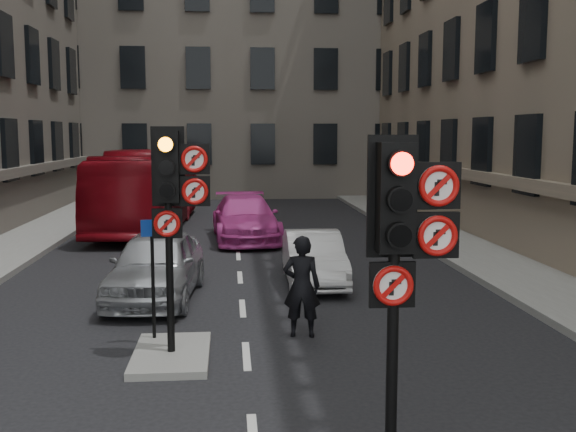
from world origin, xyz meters
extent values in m
cube|color=gray|center=(7.20, 12.00, 0.08)|extent=(3.00, 50.00, 0.16)
cube|color=gray|center=(-1.20, 5.00, 0.06)|extent=(1.20, 2.00, 0.12)
cube|color=#6B635A|center=(0.00, 38.00, 10.00)|extent=(30.00, 14.00, 20.00)
cylinder|color=black|center=(1.40, 1.00, 1.20)|extent=(0.12, 0.12, 2.40)
cube|color=black|center=(1.40, 1.00, 2.95)|extent=(0.36, 0.28, 1.10)
cube|color=black|center=(1.40, 1.13, 2.95)|extent=(0.52, 0.03, 1.25)
cylinder|color=#FF1407|center=(1.40, 0.76, 3.30)|extent=(0.22, 0.01, 0.22)
cylinder|color=black|center=(1.40, 0.76, 2.95)|extent=(0.22, 0.01, 0.22)
cylinder|color=black|center=(1.40, 0.76, 2.60)|extent=(0.22, 0.01, 0.22)
cube|color=black|center=(1.82, 0.98, 3.07)|extent=(0.47, 0.05, 0.47)
cylinder|color=white|center=(1.82, 0.94, 3.07)|extent=(0.41, 0.02, 0.41)
torus|color=#BF0C0A|center=(1.82, 0.93, 3.07)|extent=(0.41, 0.06, 0.41)
cube|color=#BF0C0A|center=(1.82, 0.92, 3.07)|extent=(0.25, 0.01, 0.25)
cube|color=black|center=(1.82, 0.98, 2.57)|extent=(0.47, 0.05, 0.47)
cylinder|color=white|center=(1.82, 0.94, 2.57)|extent=(0.41, 0.02, 0.41)
torus|color=#BF0C0A|center=(1.82, 0.93, 2.57)|extent=(0.41, 0.06, 0.41)
cube|color=#BF0C0A|center=(1.82, 0.92, 2.57)|extent=(0.25, 0.01, 0.25)
cube|color=black|center=(1.38, 0.98, 2.07)|extent=(0.47, 0.05, 0.47)
cylinder|color=white|center=(1.38, 0.94, 2.07)|extent=(0.41, 0.02, 0.41)
torus|color=#BF0C0A|center=(1.38, 0.93, 2.07)|extent=(0.41, 0.06, 0.41)
cube|color=#BF0C0A|center=(1.38, 0.92, 2.07)|extent=(0.25, 0.01, 0.25)
cylinder|color=black|center=(-1.20, 5.00, 1.32)|extent=(0.12, 0.12, 2.40)
cube|color=black|center=(-1.20, 5.00, 3.07)|extent=(0.36, 0.28, 1.10)
cube|color=black|center=(-1.20, 5.13, 3.07)|extent=(0.52, 0.03, 1.25)
cylinder|color=orange|center=(-1.20, 4.75, 3.42)|extent=(0.22, 0.02, 0.22)
cylinder|color=black|center=(-1.20, 4.75, 3.07)|extent=(0.22, 0.02, 0.22)
cylinder|color=black|center=(-1.20, 4.75, 2.72)|extent=(0.22, 0.02, 0.22)
cube|color=black|center=(-0.78, 4.98, 3.19)|extent=(0.47, 0.05, 0.47)
cylinder|color=white|center=(-0.78, 4.94, 3.19)|extent=(0.41, 0.02, 0.41)
torus|color=#BF0C0A|center=(-0.78, 4.92, 3.19)|extent=(0.41, 0.06, 0.41)
cube|color=#BF0C0A|center=(-0.78, 4.92, 3.19)|extent=(0.25, 0.02, 0.25)
cube|color=black|center=(-0.78, 4.98, 2.69)|extent=(0.47, 0.05, 0.47)
cylinder|color=white|center=(-0.78, 4.94, 2.69)|extent=(0.41, 0.02, 0.41)
torus|color=#BF0C0A|center=(-0.78, 4.92, 2.69)|extent=(0.41, 0.06, 0.41)
cube|color=#BF0C0A|center=(-0.78, 4.92, 2.69)|extent=(0.25, 0.02, 0.25)
cube|color=black|center=(-1.22, 4.98, 2.19)|extent=(0.47, 0.05, 0.47)
cylinder|color=white|center=(-1.22, 4.94, 2.19)|extent=(0.41, 0.02, 0.41)
torus|color=#BF0C0A|center=(-1.22, 4.92, 2.19)|extent=(0.41, 0.06, 0.41)
cube|color=#BF0C0A|center=(-1.22, 4.92, 2.19)|extent=(0.25, 0.02, 0.25)
imported|color=#ADB0B6|center=(-1.84, 8.99, 0.74)|extent=(2.10, 4.49, 1.48)
imported|color=silver|center=(1.75, 10.20, 0.62)|extent=(1.38, 3.77, 1.23)
imported|color=#C73A96|center=(0.29, 16.93, 0.74)|extent=(2.39, 5.24, 1.49)
imported|color=maroon|center=(-3.29, 20.25, 1.49)|extent=(3.17, 10.81, 2.97)
imported|color=black|center=(-1.43, 8.73, 0.53)|extent=(0.61, 1.78, 1.05)
imported|color=black|center=(1.01, 6.00, 0.91)|extent=(0.72, 0.53, 1.81)
cylinder|color=black|center=(-1.55, 5.75, 1.12)|extent=(0.06, 0.06, 2.00)
cube|color=#0D3296|center=(-1.55, 5.70, 2.02)|extent=(0.35, 0.12, 0.28)
camera|label=1|loc=(-0.25, -5.56, 3.59)|focal=42.00mm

